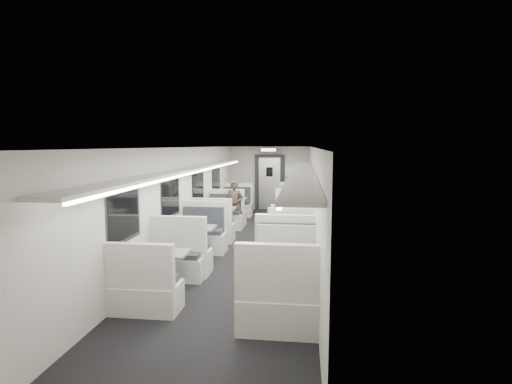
% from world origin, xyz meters
% --- Properties ---
extents(room, '(3.24, 12.24, 2.64)m').
position_xyz_m(room, '(0.00, 0.00, 1.20)').
color(room, black).
rests_on(room, ground).
extents(booth_left_a, '(1.05, 2.13, 1.14)m').
position_xyz_m(booth_left_a, '(-1.00, 3.63, 0.38)').
color(booth_left_a, beige).
rests_on(booth_left_a, room).
extents(booth_left_b, '(1.05, 2.14, 1.14)m').
position_xyz_m(booth_left_b, '(-1.00, 1.54, 0.38)').
color(booth_left_b, beige).
rests_on(booth_left_b, room).
extents(booth_left_c, '(1.07, 2.17, 1.16)m').
position_xyz_m(booth_left_c, '(-1.00, -1.07, 0.39)').
color(booth_left_c, beige).
rests_on(booth_left_c, room).
extents(booth_left_d, '(0.99, 2.02, 1.08)m').
position_xyz_m(booth_left_d, '(-1.00, -2.87, 0.36)').
color(booth_left_d, beige).
rests_on(booth_left_d, room).
extents(booth_right_a, '(1.08, 2.20, 1.18)m').
position_xyz_m(booth_right_a, '(1.00, 3.71, 0.39)').
color(booth_right_a, beige).
rests_on(booth_right_a, room).
extents(booth_right_b, '(0.96, 1.95, 1.04)m').
position_xyz_m(booth_right_b, '(1.00, 1.18, 0.35)').
color(booth_right_b, beige).
rests_on(booth_right_b, room).
extents(booth_right_c, '(0.99, 2.01, 1.07)m').
position_xyz_m(booth_right_c, '(1.00, -1.29, 0.36)').
color(booth_right_c, beige).
rests_on(booth_right_c, room).
extents(booth_right_d, '(1.13, 2.30, 1.23)m').
position_xyz_m(booth_right_d, '(1.00, -3.13, 0.41)').
color(booth_right_d, beige).
rests_on(booth_right_d, room).
extents(passenger, '(0.53, 0.36, 1.43)m').
position_xyz_m(passenger, '(-0.71, 2.28, 0.71)').
color(passenger, black).
rests_on(passenger, room).
extents(window_a, '(0.02, 1.18, 0.84)m').
position_xyz_m(window_a, '(-1.49, 3.40, 1.35)').
color(window_a, black).
rests_on(window_a, room).
extents(window_b, '(0.02, 1.18, 0.84)m').
position_xyz_m(window_b, '(-1.49, 1.20, 1.35)').
color(window_b, black).
rests_on(window_b, room).
extents(window_c, '(0.02, 1.18, 0.84)m').
position_xyz_m(window_c, '(-1.49, -1.00, 1.35)').
color(window_c, black).
rests_on(window_c, room).
extents(window_d, '(0.02, 1.18, 0.84)m').
position_xyz_m(window_d, '(-1.49, -3.20, 1.35)').
color(window_d, black).
rests_on(window_d, room).
extents(luggage_rack_left, '(0.46, 10.40, 0.09)m').
position_xyz_m(luggage_rack_left, '(-1.24, -0.30, 1.92)').
color(luggage_rack_left, beige).
rests_on(luggage_rack_left, room).
extents(luggage_rack_right, '(0.46, 10.40, 0.09)m').
position_xyz_m(luggage_rack_right, '(1.24, -0.30, 1.92)').
color(luggage_rack_right, beige).
rests_on(luggage_rack_right, room).
extents(vestibule_door, '(1.10, 0.13, 2.10)m').
position_xyz_m(vestibule_door, '(0.00, 5.93, 1.04)').
color(vestibule_door, black).
rests_on(vestibule_door, room).
extents(exit_sign, '(0.62, 0.12, 0.16)m').
position_xyz_m(exit_sign, '(0.00, 5.44, 2.28)').
color(exit_sign, black).
rests_on(exit_sign, room).
extents(wall_notice, '(0.32, 0.02, 0.40)m').
position_xyz_m(wall_notice, '(0.75, 5.92, 1.50)').
color(wall_notice, white).
rests_on(wall_notice, room).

